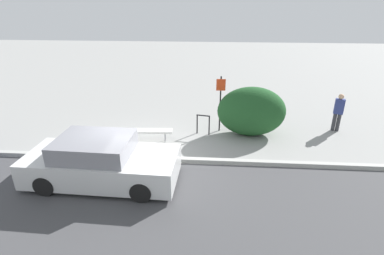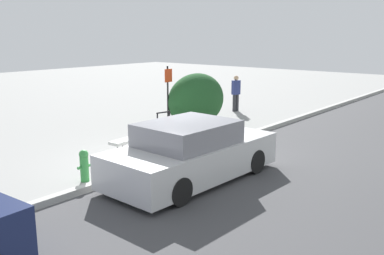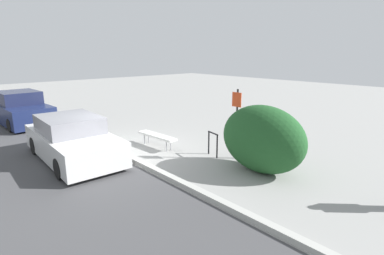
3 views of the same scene
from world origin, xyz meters
TOP-DOWN VIEW (x-y plane):
  - ground_plane at (0.00, 0.00)m, footprint 60.00×60.00m
  - curb at (0.00, 0.00)m, footprint 60.00×0.20m
  - bench at (-0.03, 1.46)m, footprint 1.85×0.49m
  - bike_rack at (2.03, 2.29)m, footprint 0.55×0.16m
  - sign_post at (2.69, 2.68)m, footprint 0.36×0.08m
  - fire_hydrant at (-2.54, 0.53)m, footprint 0.36×0.22m
  - shrub_hedge at (3.92, 2.39)m, footprint 2.68×1.55m
  - pedestrian at (7.51, 3.03)m, footprint 0.40×0.30m
  - parked_car_near at (-0.85, -1.33)m, footprint 4.49×2.01m

SIDE VIEW (x-z plane):
  - ground_plane at x=0.00m, z-range 0.00..0.00m
  - curb at x=0.00m, z-range 0.00..0.13m
  - fire_hydrant at x=-2.54m, z-range 0.03..0.79m
  - bench at x=-0.03m, z-range 0.19..0.66m
  - bike_rack at x=2.03m, z-range 0.09..0.91m
  - parked_car_near at x=-0.85m, z-range -0.06..1.36m
  - pedestrian at x=7.51m, z-range 0.06..1.65m
  - shrub_hedge at x=3.92m, z-range 0.00..1.98m
  - sign_post at x=2.69m, z-range 0.23..2.53m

